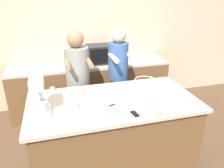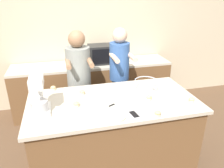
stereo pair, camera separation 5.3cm
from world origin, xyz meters
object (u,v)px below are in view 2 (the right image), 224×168
at_px(mixing_bowl, 146,85).
at_px(cupcake_0, 82,92).
at_px(cupcake_3, 53,88).
at_px(person_right, 119,79).
at_px(cupcake_1, 76,104).
at_px(cell_phone, 134,115).
at_px(microwave_oven, 103,54).
at_px(knife, 115,104).
at_px(cupcake_4, 149,98).
at_px(person_left, 79,84).
at_px(cupcake_5, 158,114).
at_px(small_plate, 115,117).
at_px(baking_tray, 106,95).
at_px(stand_mixer, 39,97).
at_px(cupcake_2, 192,100).

xyz_separation_m(mixing_bowl, cupcake_0, (-0.78, 0.10, -0.05)).
xyz_separation_m(mixing_bowl, cupcake_3, (-1.11, 0.31, -0.05)).
relative_size(person_right, cupcake_1, 24.98).
bearing_deg(cupcake_3, cell_phone, -45.59).
xyz_separation_m(microwave_oven, knife, (-0.20, -1.61, -0.12)).
relative_size(cupcake_3, cupcake_4, 1.00).
height_order(person_left, cupcake_5, person_left).
bearing_deg(person_left, person_right, -0.11).
bearing_deg(small_plate, knife, 74.62).
height_order(mixing_bowl, cupcake_0, mixing_bowl).
height_order(baking_tray, cupcake_1, cupcake_1).
distance_m(person_right, microwave_oven, 0.80).
xyz_separation_m(stand_mixer, cupcake_5, (1.14, -0.38, -0.14)).
xyz_separation_m(knife, cupcake_5, (0.34, -0.35, 0.03)).
bearing_deg(cupcake_5, cell_phone, 161.46).
bearing_deg(microwave_oven, cupcake_4, -83.14).
relative_size(person_left, small_plate, 7.81).
relative_size(person_left, cell_phone, 10.63).
bearing_deg(microwave_oven, cupcake_0, -112.36).
bearing_deg(person_left, stand_mixer, -120.87).
xyz_separation_m(mixing_bowl, cupcake_1, (-0.87, -0.18, -0.05)).
distance_m(small_plate, cupcake_3, 1.00).
distance_m(stand_mixer, cupcake_2, 1.65).
relative_size(cupcake_0, cupcake_2, 1.00).
distance_m(cupcake_2, cupcake_4, 0.47).
height_order(person_right, knife, person_right).
distance_m(microwave_oven, cupcake_0, 1.40).
height_order(cupcake_4, cupcake_5, same).
xyz_separation_m(stand_mixer, baking_tray, (0.73, 0.18, -0.15)).
bearing_deg(baking_tray, cupcake_0, 158.38).
distance_m(cell_phone, small_plate, 0.20).
distance_m(cupcake_0, cupcake_1, 0.30).
relative_size(baking_tray, cupcake_4, 5.49).
bearing_deg(small_plate, cell_phone, -0.98).
relative_size(stand_mixer, cupcake_4, 6.00).
bearing_deg(cell_phone, cupcake_1, 150.19).
bearing_deg(cupcake_3, mixing_bowl, -15.67).
height_order(person_left, cupcake_4, person_left).
bearing_deg(person_right, cupcake_3, -162.07).
bearing_deg(cupcake_2, person_left, 138.64).
height_order(person_right, cupcake_3, person_right).
xyz_separation_m(mixing_bowl, baking_tray, (-0.51, -0.01, -0.06)).
relative_size(baking_tray, cupcake_0, 5.49).
relative_size(stand_mixer, baking_tray, 1.09).
bearing_deg(cupcake_4, microwave_oven, 96.86).
distance_m(person_right, stand_mixer, 1.37).
relative_size(microwave_oven, cupcake_4, 7.84).
bearing_deg(cupcake_2, stand_mixer, 173.00).
xyz_separation_m(knife, cupcake_2, (0.84, -0.17, 0.03)).
xyz_separation_m(knife, cupcake_4, (0.40, -0.00, 0.03)).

